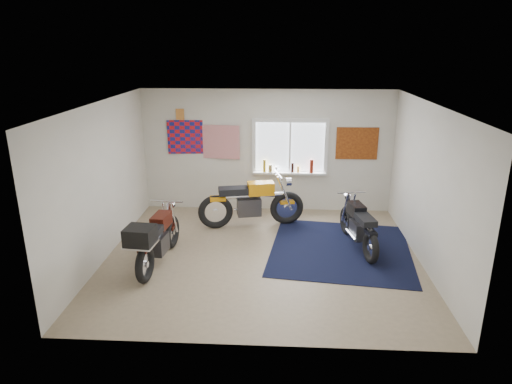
# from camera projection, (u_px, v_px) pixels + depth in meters

# --- Properties ---
(ground) EXTENTS (5.50, 5.50, 0.00)m
(ground) POSITION_uv_depth(u_px,v_px,m) (262.00, 257.00, 8.11)
(ground) COLOR #9E896B
(ground) RESTS_ON ground
(room_shell) EXTENTS (5.50, 5.50, 5.50)m
(room_shell) POSITION_uv_depth(u_px,v_px,m) (262.00, 168.00, 7.60)
(room_shell) COLOR white
(room_shell) RESTS_ON ground
(navy_rug) EXTENTS (2.80, 2.89, 0.01)m
(navy_rug) POSITION_uv_depth(u_px,v_px,m) (340.00, 249.00, 8.40)
(navy_rug) COLOR black
(navy_rug) RESTS_ON ground
(window_assembly) EXTENTS (1.66, 0.17, 1.26)m
(window_assembly) POSITION_uv_depth(u_px,v_px,m) (290.00, 151.00, 10.00)
(window_assembly) COLOR white
(window_assembly) RESTS_ON room_shell
(oil_bottles) EXTENTS (1.12, 0.09, 0.30)m
(oil_bottles) POSITION_uv_depth(u_px,v_px,m) (289.00, 167.00, 10.05)
(oil_bottles) COLOR olive
(oil_bottles) RESTS_ON window_assembly
(flag_display) EXTENTS (1.60, 0.10, 1.17)m
(flag_display) POSITION_uv_depth(u_px,v_px,m) (180.00, 114.00, 9.90)
(flag_display) COLOR red
(flag_display) RESTS_ON room_shell
(triumph_poster) EXTENTS (0.90, 0.03, 0.70)m
(triumph_poster) POSITION_uv_depth(u_px,v_px,m) (357.00, 143.00, 9.88)
(triumph_poster) COLOR #A54C14
(triumph_poster) RESTS_ON room_shell
(yellow_triumph) EXTENTS (2.18, 0.75, 1.11)m
(yellow_triumph) POSITION_uv_depth(u_px,v_px,m) (251.00, 204.00, 9.35)
(yellow_triumph) COLOR black
(yellow_triumph) RESTS_ON ground
(black_chrome_bike) EXTENTS (0.60, 1.82, 0.94)m
(black_chrome_bike) POSITION_uv_depth(u_px,v_px,m) (358.00, 227.00, 8.37)
(black_chrome_bike) COLOR black
(black_chrome_bike) RESTS_ON navy_rug
(maroon_tourer) EXTENTS (0.64, 1.93, 0.98)m
(maroon_tourer) POSITION_uv_depth(u_px,v_px,m) (155.00, 239.00, 7.60)
(maroon_tourer) COLOR black
(maroon_tourer) RESTS_ON ground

